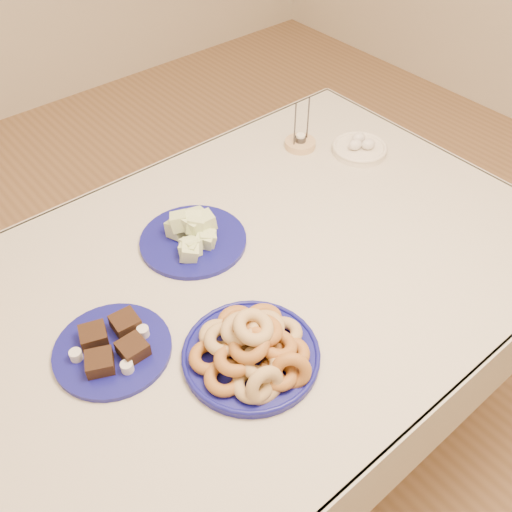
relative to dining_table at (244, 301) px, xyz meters
name	(u,v)px	position (x,y,z in m)	size (l,w,h in m)	color
ground	(247,425)	(0.00, 0.00, -0.64)	(5.00, 5.00, 0.00)	#926A45
dining_table	(244,301)	(0.00, 0.00, 0.00)	(1.71, 1.11, 0.75)	brown
donut_platter	(252,350)	(-0.15, -0.22, 0.14)	(0.38, 0.38, 0.14)	navy
melon_plate	(193,236)	(-0.03, 0.17, 0.13)	(0.37, 0.37, 0.10)	navy
brownie_plate	(113,347)	(-0.37, 0.00, 0.12)	(0.27, 0.27, 0.05)	navy
candle_holder	(300,143)	(0.50, 0.33, 0.12)	(0.10, 0.10, 0.17)	tan
egg_bowl	(360,148)	(0.63, 0.18, 0.12)	(0.23, 0.23, 0.06)	silver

